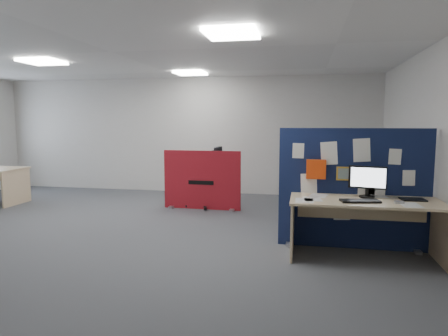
% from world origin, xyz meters
% --- Properties ---
extents(floor, '(9.00, 9.00, 0.00)m').
position_xyz_m(floor, '(0.00, 0.00, 0.00)').
color(floor, '#4F5156').
rests_on(floor, ground).
extents(ceiling, '(9.00, 7.00, 0.02)m').
position_xyz_m(ceiling, '(0.00, 0.00, 2.70)').
color(ceiling, white).
rests_on(ceiling, wall_back).
extents(wall_back, '(9.00, 0.02, 2.70)m').
position_xyz_m(wall_back, '(0.00, 3.50, 1.35)').
color(wall_back, silver).
rests_on(wall_back, floor).
extents(wall_right, '(0.02, 7.00, 2.70)m').
position_xyz_m(wall_right, '(4.50, 0.00, 1.35)').
color(wall_right, silver).
rests_on(wall_right, floor).
extents(ceiling_lights, '(4.10, 4.10, 0.04)m').
position_xyz_m(ceiling_lights, '(0.33, 0.67, 2.67)').
color(ceiling_lights, white).
rests_on(ceiling_lights, ceiling).
extents(navy_divider, '(1.93, 0.30, 1.59)m').
position_xyz_m(navy_divider, '(3.46, -0.22, 0.80)').
color(navy_divider, '#10193C').
rests_on(navy_divider, floor).
extents(main_desk, '(1.79, 0.80, 0.73)m').
position_xyz_m(main_desk, '(3.58, -0.57, 0.56)').
color(main_desk, '#D4AE88').
rests_on(main_desk, floor).
extents(monitor_main, '(0.45, 0.19, 0.40)m').
position_xyz_m(monitor_main, '(3.62, -0.44, 0.95)').
color(monitor_main, black).
rests_on(monitor_main, main_desk).
extents(keyboard, '(0.48, 0.26, 0.02)m').
position_xyz_m(keyboard, '(3.50, -0.75, 0.74)').
color(keyboard, black).
rests_on(keyboard, main_desk).
extents(mouse, '(0.10, 0.06, 0.03)m').
position_xyz_m(mouse, '(3.93, -0.76, 0.74)').
color(mouse, '#A2A1A7').
rests_on(mouse, main_desk).
extents(paper_tray, '(0.29, 0.23, 0.01)m').
position_xyz_m(paper_tray, '(4.15, -0.50, 0.74)').
color(paper_tray, black).
rests_on(paper_tray, main_desk).
extents(red_divider, '(1.50, 0.30, 1.13)m').
position_xyz_m(red_divider, '(0.94, 1.71, 0.55)').
color(red_divider, maroon).
rests_on(red_divider, floor).
extents(office_chair, '(0.74, 0.77, 1.16)m').
position_xyz_m(office_chair, '(1.05, 1.92, 0.66)').
color(office_chair, black).
rests_on(office_chair, floor).
extents(desk_papers, '(1.41, 0.84, 0.00)m').
position_xyz_m(desk_papers, '(3.33, -0.61, 0.73)').
color(desk_papers, white).
rests_on(desk_papers, main_desk).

